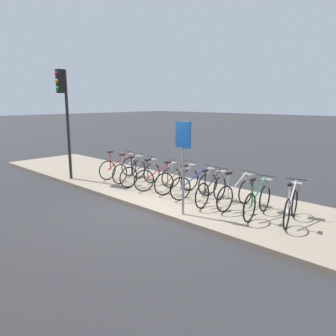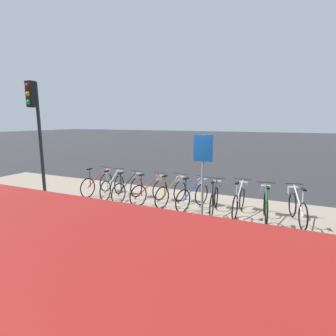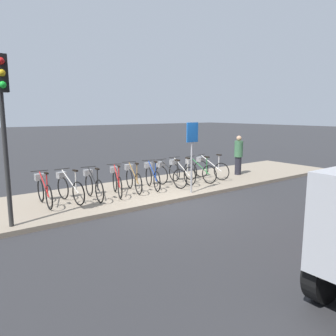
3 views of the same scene
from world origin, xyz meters
The scene contains 14 objects.
ground_plane centered at (0.00, 0.00, 0.00)m, with size 120.00×120.00×0.00m, color #2D2D30.
sidewalk centered at (0.00, 1.64, 0.06)m, with size 17.87×3.28×0.12m.
parked_bicycle_0 centered at (-3.09, 1.67, 0.55)m, with size 0.46×1.57×0.97m.
parked_bicycle_1 centered at (-2.42, 1.60, 0.55)m, with size 0.46×1.56×0.97m.
parked_bicycle_2 centered at (-1.74, 1.50, 0.55)m, with size 0.46×1.57×0.97m.
parked_bicycle_3 centered at (-0.95, 1.52, 0.55)m, with size 0.63×1.50×0.97m.
parked_bicycle_4 centered at (-0.29, 1.66, 0.55)m, with size 0.52×1.54×0.97m.
parked_bicycle_5 centered at (0.41, 1.60, 0.55)m, with size 0.60×1.51×0.97m.
parked_bicycle_6 centered at (1.03, 1.50, 0.55)m, with size 0.46×1.56×0.97m.
parked_bicycle_7 centered at (1.68, 1.66, 0.55)m, with size 0.46×1.57×0.97m.
parked_bicycle_8 centered at (2.36, 1.48, 0.55)m, with size 0.46×1.56×0.97m.
parked_bicycle_9 centered at (3.08, 1.63, 0.55)m, with size 0.53×1.54×0.97m.
traffic_light centered at (-4.20, 0.24, 2.74)m, with size 0.24×0.40×3.65m.
sign_post centered at (1.03, 0.29, 1.62)m, with size 0.44×0.07×2.20m.
Camera 2 is at (2.73, -5.41, 2.63)m, focal length 28.00 mm.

